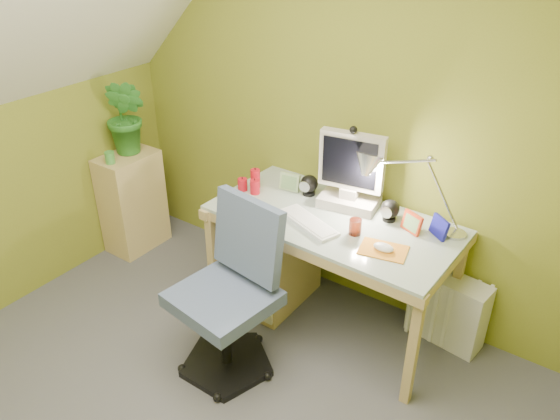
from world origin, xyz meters
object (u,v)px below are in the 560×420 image
Objects in this scene: monitor at (351,169)px; desk_lamp at (428,175)px; desk at (330,272)px; side_ledge at (133,202)px; potted_plant at (127,117)px; task_chair at (223,296)px; radiator at (448,309)px.

monitor is 0.46m from desk_lamp.
monitor is at bearing 91.76° from desk.
desk_lamp is at bearing 7.20° from side_ledge.
potted_plant is at bearing -176.96° from desk.
side_ledge is (-1.66, -0.09, -0.00)m from desk.
side_ledge is 0.66m from potted_plant.
desk_lamp is 2.24m from side_ledge.
desk is at bearing 75.43° from task_chair.
side_ledge is at bearing 164.84° from task_chair.
desk is 1.39× the size of task_chair.
potted_plant is 1.25× the size of radiator.
side_ledge is at bearing -167.75° from desk_lamp.
task_chair is at bearing -125.34° from desk_lamp.
task_chair is at bearing -117.49° from monitor.
radiator is at bearing 52.92° from task_chair.
desk_lamp is at bearing 23.56° from desk.
potted_plant is at bearing 162.92° from task_chair.
radiator is (0.93, 0.94, -0.29)m from task_chair.
desk is at bearing -99.61° from monitor.
monitor is 1.79m from side_ledge.
task_chair reaches higher than radiator.
potted_plant reaches higher than radiator.
radiator is at bearing 24.03° from desk.
monitor is at bearing -174.95° from desk_lamp.
radiator is at bearing 8.74° from side_ledge.
radiator is (2.32, 0.36, -0.16)m from side_ledge.
task_chair is 2.30× the size of radiator.
desk is 3.21× the size of radiator.
desk is 0.64m from monitor.
desk_lamp is 1.18× the size of potted_plant.
desk_lamp is (0.45, 0.18, 0.71)m from desk.
desk_lamp is at bearing 5.90° from potted_plant.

